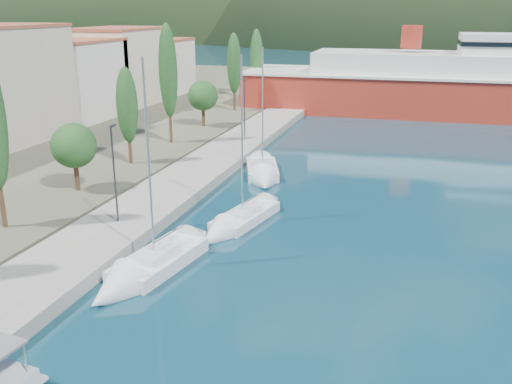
% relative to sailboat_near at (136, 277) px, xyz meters
% --- Properties ---
extents(ground, '(1400.00, 1400.00, 0.00)m').
position_rel_sailboat_near_xyz_m(ground, '(4.68, 112.00, -0.33)').
color(ground, '#103A4B').
extents(quay, '(5.00, 88.00, 0.80)m').
position_rel_sailboat_near_xyz_m(quay, '(-4.32, 18.00, 0.07)').
color(quay, gray).
rests_on(quay, ground).
extents(town_buildings, '(9.20, 69.20, 11.30)m').
position_rel_sailboat_near_xyz_m(town_buildings, '(-27.32, 28.91, 5.24)').
color(town_buildings, beige).
rests_on(town_buildings, land_strip).
extents(tree_row, '(3.36, 63.06, 11.50)m').
position_rel_sailboat_near_xyz_m(tree_row, '(-10.59, 24.06, 5.69)').
color(tree_row, '#47301E').
rests_on(tree_row, land_strip).
extents(lamp_posts, '(0.15, 49.74, 6.06)m').
position_rel_sailboat_near_xyz_m(lamp_posts, '(-4.32, 6.63, 3.75)').
color(lamp_posts, '#2D2D33').
rests_on(lamp_posts, quay).
extents(sailboat_near, '(3.89, 8.86, 12.31)m').
position_rel_sailboat_near_xyz_m(sailboat_near, '(0.00, 0.00, 0.00)').
color(sailboat_near, silver).
rests_on(sailboat_near, ground).
extents(sailboat_mid, '(3.79, 8.41, 11.72)m').
position_rel_sailboat_near_xyz_m(sailboat_mid, '(2.28, 8.20, -0.04)').
color(sailboat_mid, silver).
rests_on(sailboat_mid, ground).
extents(sailboat_far, '(4.94, 8.25, 11.56)m').
position_rel_sailboat_near_xyz_m(sailboat_far, '(1.20, 19.51, -0.01)').
color(sailboat_far, silver).
rests_on(sailboat_far, ground).
extents(ferry, '(60.58, 14.62, 11.96)m').
position_rel_sailboat_near_xyz_m(ferry, '(19.31, 55.98, 3.31)').
color(ferry, '#A32A1D').
rests_on(ferry, ground).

